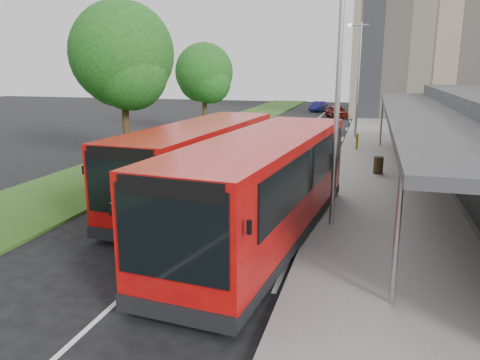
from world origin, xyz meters
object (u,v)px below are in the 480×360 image
object	(u,v)px
lamp_post_near	(336,81)
bus_main	(264,188)
litter_bin	(378,165)
tree_mid	(123,61)
tree_far	(204,76)
bus_second	(200,163)
car_far	(318,106)
lamp_post_far	(357,73)
bollard	(357,141)
car_near	(337,111)

from	to	relation	value
lamp_post_near	bus_main	distance (m)	3.93
litter_bin	tree_mid	bearing A→B (deg)	-175.16
litter_bin	bus_main	bearing A→B (deg)	-109.28
tree_far	bus_second	world-z (taller)	tree_far
tree_far	car_far	size ratio (longest dim) A/B	1.94
car_far	bus_second	bearing A→B (deg)	-78.22
lamp_post_far	bus_main	xyz separation A→B (m)	(-1.82, -21.61, -3.09)
tree_mid	bus_second	distance (m)	8.92
lamp_post_far	car_far	size ratio (longest dim) A/B	2.24
lamp_post_near	bollard	xyz separation A→B (m)	(0.36, 14.93, -4.08)
lamp_post_far	car_near	world-z (taller)	lamp_post_far
tree_far	car_far	bearing A→B (deg)	75.04
tree_mid	lamp_post_near	bearing A→B (deg)	-32.36
car_near	car_far	bearing A→B (deg)	87.30
tree_mid	bollard	distance (m)	14.73
tree_far	bus_main	world-z (taller)	tree_far
lamp_post_far	bollard	xyz separation A→B (m)	(0.36, -5.07, -4.08)
bollard	lamp_post_far	bearing A→B (deg)	94.06
bus_second	bollard	xyz separation A→B (m)	(5.46, 13.17, -0.91)
lamp_post_near	car_near	xyz separation A→B (m)	(-2.38, 35.16, -4.07)
lamp_post_far	litter_bin	xyz separation A→B (m)	(1.59, -11.87, -4.16)
tree_mid	bollard	world-z (taller)	tree_mid
bollard	car_near	xyz separation A→B (m)	(-2.74, 20.23, 0.01)
tree_far	bus_main	distance (m)	22.85
bus_second	lamp_post_near	bearing A→B (deg)	-15.06
bus_main	car_near	distance (m)	36.79
tree_mid	tree_far	xyz separation A→B (m)	(0.00, 12.00, -0.94)
tree_far	bollard	world-z (taller)	tree_far
lamp_post_far	bus_second	world-z (taller)	lamp_post_far
bus_second	car_far	world-z (taller)	bus_second
lamp_post_near	lamp_post_far	xyz separation A→B (m)	(0.00, 20.00, 0.00)
tree_far	litter_bin	size ratio (longest dim) A/B	8.48
tree_mid	tree_far	bearing A→B (deg)	90.00
litter_bin	bollard	distance (m)	6.91
tree_far	litter_bin	bearing A→B (deg)	-40.65
bus_main	lamp_post_far	bearing A→B (deg)	90.90
car_near	car_far	world-z (taller)	car_near
tree_far	car_near	distance (m)	18.73
tree_far	litter_bin	xyz separation A→B (m)	(12.72, -10.92, -3.92)
car_near	lamp_post_far	bearing A→B (deg)	-104.85
lamp_post_near	car_far	distance (m)	42.47
lamp_post_near	bollard	size ratio (longest dim) A/B	8.21
bus_main	litter_bin	bearing A→B (deg)	76.42
tree_far	lamp_post_far	size ratio (longest dim) A/B	0.87
litter_bin	bollard	bearing A→B (deg)	100.28
tree_far	bus_main	xyz separation A→B (m)	(9.31, -20.67, -2.86)
lamp_post_near	bus_second	distance (m)	6.26
tree_far	lamp_post_far	bearing A→B (deg)	4.87
lamp_post_near	bus_second	bearing A→B (deg)	160.98
bus_second	bus_main	bearing A→B (deg)	-41.82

